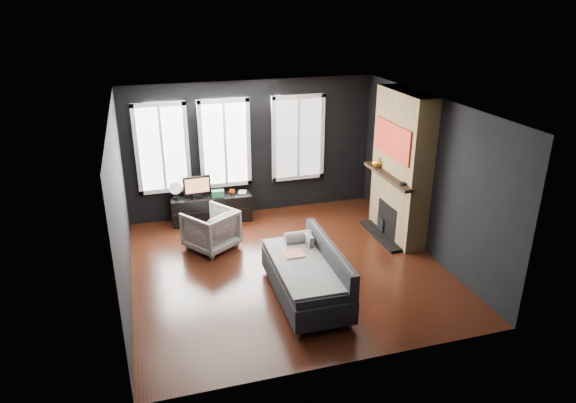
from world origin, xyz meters
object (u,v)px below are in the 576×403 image
object	(u,v)px
mug	(232,191)
monitor	(197,185)
media_console	(212,208)
book	(238,187)
sofa	(305,272)
mantel_vase	(377,162)
armchair	(211,228)

from	to	relation	value
mug	monitor	bearing A→B (deg)	176.98
media_console	monitor	bearing A→B (deg)	-179.29
media_console	book	size ratio (longest dim) A/B	7.29
sofa	mug	xyz separation A→B (m)	(-0.49, 3.16, 0.17)
monitor	book	xyz separation A→B (m)	(0.82, 0.01, -0.13)
sofa	mug	size ratio (longest dim) A/B	17.66
media_console	monitor	size ratio (longest dim) A/B	2.90
book	media_console	bearing A→B (deg)	-178.58
mug	media_console	bearing A→B (deg)	176.26
book	mantel_vase	xyz separation A→B (m)	(2.40, -1.20, 0.69)
monitor	mantel_vase	world-z (taller)	mantel_vase
mantel_vase	book	bearing A→B (deg)	153.40
mantel_vase	monitor	bearing A→B (deg)	159.59
sofa	mantel_vase	bearing A→B (deg)	45.12
mug	sofa	bearing A→B (deg)	-81.14
book	monitor	bearing A→B (deg)	-179.61
sofa	mug	distance (m)	3.20
media_console	mantel_vase	xyz separation A→B (m)	(2.96, -1.19, 1.06)
media_console	monitor	distance (m)	0.57
armchair	mantel_vase	size ratio (longest dim) A/B	3.87
armchair	mantel_vase	world-z (taller)	mantel_vase
book	mug	bearing A→B (deg)	-163.35
book	armchair	bearing A→B (deg)	-121.89
mantel_vase	media_console	bearing A→B (deg)	158.11
mantel_vase	mug	bearing A→B (deg)	155.42
sofa	monitor	bearing A→B (deg)	111.02
armchair	book	world-z (taller)	armchair
media_console	mantel_vase	bearing A→B (deg)	-19.34
monitor	mantel_vase	bearing A→B (deg)	-23.65
book	sofa	bearing A→B (deg)	-83.68
sofa	media_console	distance (m)	3.32
monitor	book	bearing A→B (deg)	-2.85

